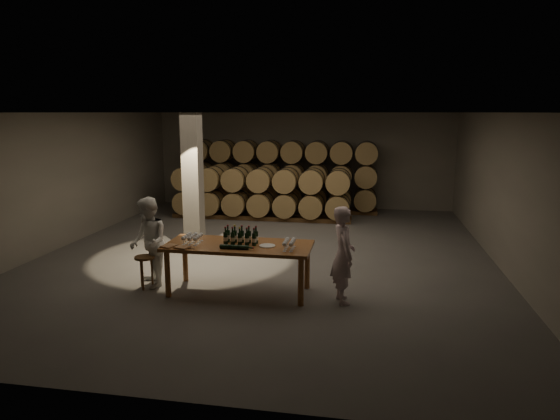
% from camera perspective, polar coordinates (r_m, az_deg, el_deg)
% --- Properties ---
extents(room, '(12.00, 12.00, 12.00)m').
position_cam_1_polar(room, '(11.84, -9.92, 3.15)').
color(room, '#585552').
rests_on(room, ground).
extents(tasting_table, '(2.60, 1.10, 0.90)m').
position_cam_1_polar(tasting_table, '(8.94, -4.75, -4.56)').
color(tasting_table, brown).
rests_on(tasting_table, ground).
extents(barrel_stack_back, '(6.26, 0.95, 2.31)m').
position_cam_1_polar(barrel_stack_back, '(16.38, 0.18, 4.07)').
color(barrel_stack_back, brown).
rests_on(barrel_stack_back, ground).
extents(barrel_stack_front, '(5.48, 0.95, 1.57)m').
position_cam_1_polar(barrel_stack_front, '(15.15, -2.19, 2.07)').
color(barrel_stack_front, brown).
rests_on(barrel_stack_front, ground).
extents(bottle_cluster, '(0.60, 0.23, 0.32)m').
position_cam_1_polar(bottle_cluster, '(8.91, -4.50, -3.16)').
color(bottle_cluster, black).
rests_on(bottle_cluster, tasting_table).
extents(lying_bottles, '(0.60, 0.08, 0.08)m').
position_cam_1_polar(lying_bottles, '(8.59, -5.18, -4.24)').
color(lying_bottles, black).
rests_on(lying_bottles, tasting_table).
extents(glass_cluster_left, '(0.30, 0.41, 0.16)m').
position_cam_1_polar(glass_cluster_left, '(9.08, -9.98, -3.03)').
color(glass_cluster_left, silver).
rests_on(glass_cluster_left, tasting_table).
extents(glass_cluster_right, '(0.19, 0.41, 0.16)m').
position_cam_1_polar(glass_cluster_right, '(8.55, 1.05, -3.70)').
color(glass_cluster_right, silver).
rests_on(glass_cluster_right, tasting_table).
extents(plate, '(0.28, 0.28, 0.02)m').
position_cam_1_polar(plate, '(8.76, -1.47, -4.10)').
color(plate, silver).
rests_on(plate, tasting_table).
extents(notebook_near, '(0.28, 0.25, 0.03)m').
position_cam_1_polar(notebook_near, '(8.79, -11.12, -4.21)').
color(notebook_near, brown).
rests_on(notebook_near, tasting_table).
extents(notebook_corner, '(0.28, 0.31, 0.02)m').
position_cam_1_polar(notebook_corner, '(8.94, -12.56, -4.02)').
color(notebook_corner, brown).
rests_on(notebook_corner, tasting_table).
extents(pen, '(0.12, 0.02, 0.01)m').
position_cam_1_polar(pen, '(8.71, -10.11, -4.38)').
color(pen, black).
rests_on(pen, tasting_table).
extents(stool, '(0.36, 0.36, 0.61)m').
position_cam_1_polar(stool, '(9.54, -15.20, -5.78)').
color(stool, brown).
rests_on(stool, ground).
extents(person_man, '(0.57, 0.70, 1.67)m').
position_cam_1_polar(person_man, '(8.53, 7.23, -5.10)').
color(person_man, beige).
rests_on(person_man, ground).
extents(person_woman, '(0.99, 1.03, 1.68)m').
position_cam_1_polar(person_woman, '(9.54, -14.80, -3.61)').
color(person_woman, white).
rests_on(person_woman, ground).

